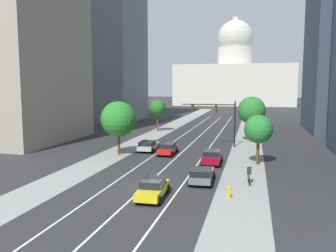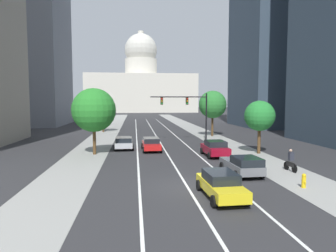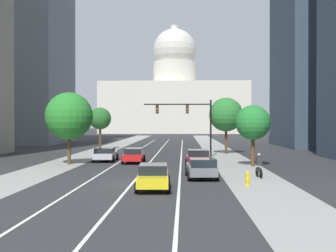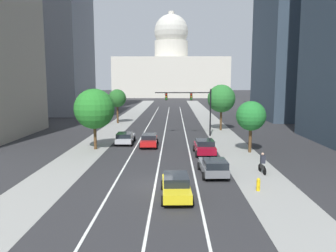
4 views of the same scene
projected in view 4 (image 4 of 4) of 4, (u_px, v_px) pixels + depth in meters
name	position (u px, v px, depth m)	size (l,w,h in m)	color
ground_plane	(167.00, 120.00, 63.31)	(400.00, 400.00, 0.00)	#2B2B2D
sidewalk_left	(121.00, 123.00, 58.50)	(4.10, 130.00, 0.01)	gray
sidewalk_right	(212.00, 123.00, 58.21)	(4.10, 130.00, 0.01)	gray
lane_stripe_left	(144.00, 132.00, 48.51)	(0.16, 90.00, 0.01)	white
lane_stripe_center	(165.00, 132.00, 48.45)	(0.16, 90.00, 0.01)	white
lane_stripe_right	(185.00, 132.00, 48.40)	(0.16, 90.00, 0.01)	white
office_tower_far_left	(51.00, 6.00, 73.09)	(14.99, 18.58, 47.72)	gray
capitol_building	(171.00, 70.00, 153.15)	(50.91, 27.65, 38.65)	beige
car_crimson	(205.00, 147.00, 33.63)	(2.20, 4.19, 1.54)	maroon
car_red	(149.00, 140.00, 37.74)	(2.09, 4.45, 1.41)	red
car_yellow	(176.00, 186.00, 21.31)	(2.11, 4.54, 1.45)	yellow
car_silver	(125.00, 138.00, 39.32)	(2.19, 4.59, 1.38)	#B2B5BA
car_gray	(214.00, 166.00, 26.10)	(2.24, 4.46, 1.45)	slate
traffic_signal_mast	(193.00, 102.00, 44.44)	(7.57, 0.39, 6.38)	black
fire_hydrant	(258.00, 184.00, 22.52)	(0.26, 0.35, 0.91)	yellow
cyclist	(263.00, 163.00, 26.71)	(0.39, 1.70, 1.72)	black
street_tree_near_right	(221.00, 99.00, 49.51)	(4.18, 4.18, 6.91)	#51381E
street_tree_near_left	(117.00, 98.00, 58.02)	(3.14, 3.14, 5.99)	#51381E
street_tree_mid_left	(94.00, 109.00, 35.66)	(4.37, 4.37, 6.65)	#51381E
street_tree_mid_right	(251.00, 116.00, 34.18)	(3.08, 3.08, 5.41)	#51381E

